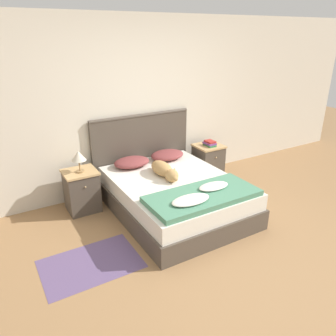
# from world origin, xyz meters

# --- Properties ---
(ground_plane) EXTENTS (16.00, 16.00, 0.00)m
(ground_plane) POSITION_xyz_m (0.00, 0.00, 0.00)
(ground_plane) COLOR #997047
(wall_back) EXTENTS (9.00, 0.06, 2.55)m
(wall_back) POSITION_xyz_m (0.00, 2.13, 1.27)
(wall_back) COLOR beige
(wall_back) RESTS_ON ground_plane
(bed) EXTENTS (1.53, 1.94, 0.48)m
(bed) POSITION_xyz_m (-0.03, 1.06, 0.24)
(bed) COLOR #4C4238
(bed) RESTS_ON ground_plane
(headboard) EXTENTS (1.61, 0.06, 1.17)m
(headboard) POSITION_xyz_m (-0.03, 2.06, 0.61)
(headboard) COLOR #4C4238
(headboard) RESTS_ON ground_plane
(nightstand_left) EXTENTS (0.44, 0.42, 0.58)m
(nightstand_left) POSITION_xyz_m (-1.10, 1.76, 0.29)
(nightstand_left) COLOR #4C4238
(nightstand_left) RESTS_ON ground_plane
(nightstand_right) EXTENTS (0.44, 0.42, 0.58)m
(nightstand_right) POSITION_xyz_m (1.04, 1.76, 0.29)
(nightstand_right) COLOR #4C4238
(nightstand_right) RESTS_ON ground_plane
(pillow_left) EXTENTS (0.53, 0.39, 0.13)m
(pillow_left) POSITION_xyz_m (-0.33, 1.79, 0.54)
(pillow_left) COLOR brown
(pillow_left) RESTS_ON bed
(pillow_right) EXTENTS (0.53, 0.39, 0.13)m
(pillow_right) POSITION_xyz_m (0.27, 1.79, 0.54)
(pillow_right) COLOR brown
(pillow_right) RESTS_ON bed
(quilt) EXTENTS (1.35, 0.61, 0.12)m
(quilt) POSITION_xyz_m (-0.04, 0.45, 0.52)
(quilt) COLOR #4C8466
(quilt) RESTS_ON bed
(dog) EXTENTS (0.22, 0.68, 0.19)m
(dog) POSITION_xyz_m (-0.10, 1.24, 0.57)
(dog) COLOR tan
(dog) RESTS_ON bed
(book_stack) EXTENTS (0.16, 0.22, 0.08)m
(book_stack) POSITION_xyz_m (1.04, 1.73, 0.62)
(book_stack) COLOR #337547
(book_stack) RESTS_ON nightstand_right
(table_lamp) EXTENTS (0.19, 0.19, 0.29)m
(table_lamp) POSITION_xyz_m (-1.10, 1.73, 0.80)
(table_lamp) COLOR #9E7A4C
(table_lamp) RESTS_ON nightstand_left
(rug) EXTENTS (1.03, 0.70, 0.00)m
(rug) POSITION_xyz_m (-1.40, 0.57, 0.00)
(rug) COLOR #604C75
(rug) RESTS_ON ground_plane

